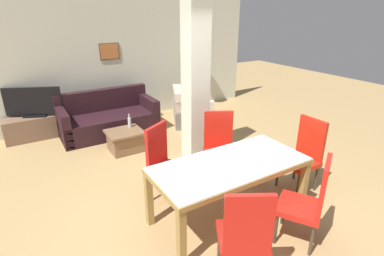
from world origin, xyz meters
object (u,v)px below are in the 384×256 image
at_px(sofa, 108,119).
at_px(floor_lamp, 198,51).
at_px(dining_chair_far_right, 219,145).
at_px(dining_chair_far_left, 164,161).
at_px(armchair, 191,111).
at_px(tv_screen, 33,102).
at_px(dining_table, 230,174).
at_px(dining_chair_near_right, 309,200).
at_px(dining_chair_near_left, 245,233).
at_px(coffee_table, 125,141).
at_px(dining_chair_head_right, 304,153).
at_px(bottle, 130,122).
at_px(tv_stand, 38,127).

height_order(sofa, floor_lamp, floor_lamp).
bearing_deg(sofa, dining_chair_far_right, 108.55).
relative_size(dining_chair_far_left, armchair, 0.88).
height_order(tv_screen, floor_lamp, floor_lamp).
xyz_separation_m(dining_table, dining_chair_near_right, (0.47, -0.79, -0.07)).
height_order(dining_chair_far_left, dining_chair_near_left, same).
distance_m(dining_chair_far_right, coffee_table, 1.94).
bearing_deg(dining_chair_near_right, dining_chair_head_right, 11.25).
relative_size(dining_chair_near_right, floor_lamp, 0.59).
height_order(dining_chair_near_right, armchair, dining_chair_near_right).
xyz_separation_m(dining_table, dining_chair_far_left, (-0.47, 0.83, -0.07)).
bearing_deg(dining_chair_near_left, dining_chair_far_right, 90.49).
height_order(sofa, bottle, sofa).
bearing_deg(dining_chair_head_right, armchair, 0.06).
bearing_deg(sofa, coffee_table, 89.61).
xyz_separation_m(dining_chair_near_right, dining_chair_far_right, (-0.00, 1.65, 0.00)).
relative_size(dining_chair_far_right, armchair, 0.88).
bearing_deg(coffee_table, bottle, 42.53).
bearing_deg(coffee_table, dining_chair_near_right, -74.54).
bearing_deg(floor_lamp, bottle, -151.50).
xyz_separation_m(dining_chair_head_right, sofa, (-1.79, 3.56, -0.26)).
xyz_separation_m(dining_chair_far_left, sofa, (0.03, 2.74, -0.26)).
relative_size(dining_chair_head_right, dining_chair_far_left, 1.00).
bearing_deg(bottle, dining_chair_near_right, -77.74).
height_order(dining_chair_head_right, armchair, dining_chair_head_right).
relative_size(dining_chair_near_left, armchair, 0.88).
xyz_separation_m(dining_chair_far_left, armchair, (1.82, 2.31, -0.27)).
bearing_deg(dining_chair_head_right, tv_stand, 37.60).
bearing_deg(tv_stand, dining_chair_far_left, -68.21).
distance_m(dining_chair_far_right, floor_lamp, 3.58).
relative_size(tv_stand, floor_lamp, 0.69).
bearing_deg(dining_chair_head_right, tv_screen, 37.60).
relative_size(dining_chair_far_left, tv_stand, 0.86).
height_order(dining_chair_near_right, dining_chair_far_right, same).
height_order(sofa, tv_screen, tv_screen).
relative_size(sofa, bottle, 7.59).
distance_m(dining_chair_near_right, bottle, 3.55).
xyz_separation_m(armchair, coffee_table, (-1.80, -0.61, -0.09)).
relative_size(dining_chair_head_right, coffee_table, 1.65).
bearing_deg(coffee_table, dining_chair_far_left, -90.85).
relative_size(bottle, floor_lamp, 0.14).
xyz_separation_m(dining_table, tv_stand, (-1.75, 4.03, -0.39)).
relative_size(dining_table, dining_chair_head_right, 1.79).
bearing_deg(coffee_table, tv_stand, 130.94).
xyz_separation_m(dining_chair_near_right, armchair, (0.88, 3.93, -0.27)).
height_order(dining_table, dining_chair_head_right, dining_chair_head_right).
bearing_deg(dining_table, dining_chair_head_right, 0.00).
height_order(dining_chair_near_right, bottle, dining_chair_near_right).
xyz_separation_m(dining_table, dining_chair_head_right, (1.35, 0.00, -0.07)).
xyz_separation_m(dining_table, sofa, (-0.44, 3.56, -0.33)).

